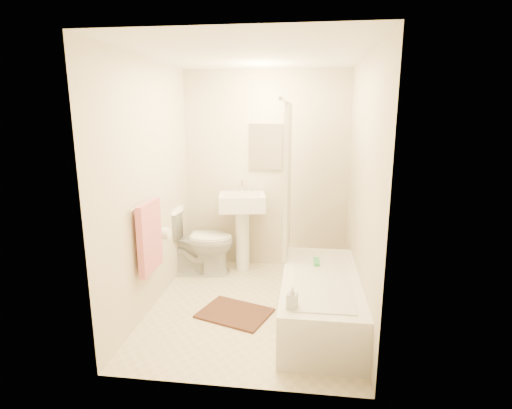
# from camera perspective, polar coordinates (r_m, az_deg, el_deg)

# --- Properties ---
(floor) EXTENTS (2.40, 2.40, 0.00)m
(floor) POSITION_cam_1_polar(r_m,az_deg,el_deg) (4.13, -0.45, -14.45)
(floor) COLOR beige
(floor) RESTS_ON ground
(ceiling) EXTENTS (2.40, 2.40, 0.00)m
(ceiling) POSITION_cam_1_polar(r_m,az_deg,el_deg) (3.70, -0.52, 20.72)
(ceiling) COLOR white
(ceiling) RESTS_ON ground
(wall_back) EXTENTS (2.00, 0.02, 2.40)m
(wall_back) POSITION_cam_1_polar(r_m,az_deg,el_deg) (4.91, 1.41, 4.76)
(wall_back) COLOR beige
(wall_back) RESTS_ON ground
(wall_left) EXTENTS (0.02, 2.40, 2.40)m
(wall_left) POSITION_cam_1_polar(r_m,az_deg,el_deg) (3.99, -14.88, 2.41)
(wall_left) COLOR beige
(wall_left) RESTS_ON ground
(wall_right) EXTENTS (0.02, 2.40, 2.40)m
(wall_right) POSITION_cam_1_polar(r_m,az_deg,el_deg) (3.73, 14.92, 1.69)
(wall_right) COLOR beige
(wall_right) RESTS_ON ground
(mirror) EXTENTS (0.40, 0.03, 0.55)m
(mirror) POSITION_cam_1_polar(r_m,az_deg,el_deg) (4.85, 1.40, 8.24)
(mirror) COLOR white
(mirror) RESTS_ON wall_back
(curtain_rod) EXTENTS (0.03, 1.70, 0.03)m
(curtain_rod) POSITION_cam_1_polar(r_m,az_deg,el_deg) (3.74, 4.42, 14.45)
(curtain_rod) COLOR silver
(curtain_rod) RESTS_ON wall_back
(shower_curtain) EXTENTS (0.04, 0.80, 1.55)m
(shower_curtain) POSITION_cam_1_polar(r_m,az_deg,el_deg) (4.19, 4.51, 3.58)
(shower_curtain) COLOR silver
(shower_curtain) RESTS_ON curtain_rod
(towel_bar) EXTENTS (0.02, 0.60, 0.02)m
(towel_bar) POSITION_cam_1_polar(r_m,az_deg,el_deg) (3.77, -15.64, 0.20)
(towel_bar) COLOR silver
(towel_bar) RESTS_ON wall_left
(towel) EXTENTS (0.06, 0.45, 0.66)m
(towel) POSITION_cam_1_polar(r_m,az_deg,el_deg) (3.84, -14.94, -4.48)
(towel) COLOR #CC7266
(towel) RESTS_ON towel_bar
(toilet_paper) EXTENTS (0.11, 0.12, 0.12)m
(toilet_paper) POSITION_cam_1_polar(r_m,az_deg,el_deg) (4.19, -12.99, -4.04)
(toilet_paper) COLOR white
(toilet_paper) RESTS_ON wall_left
(toilet) EXTENTS (0.86, 0.53, 0.81)m
(toilet) POSITION_cam_1_polar(r_m,az_deg,el_deg) (4.84, -8.04, -5.18)
(toilet) COLOR silver
(toilet) RESTS_ON floor
(sink) EXTENTS (0.60, 0.51, 1.05)m
(sink) POSITION_cam_1_polar(r_m,az_deg,el_deg) (4.84, -1.96, -3.55)
(sink) COLOR white
(sink) RESTS_ON floor
(bathtub) EXTENTS (0.69, 1.58, 0.44)m
(bathtub) POSITION_cam_1_polar(r_m,az_deg,el_deg) (3.82, 9.15, -13.26)
(bathtub) COLOR white
(bathtub) RESTS_ON floor
(bath_mat) EXTENTS (0.77, 0.67, 0.02)m
(bath_mat) POSITION_cam_1_polar(r_m,az_deg,el_deg) (4.00, -3.06, -15.24)
(bath_mat) COLOR #492A1F
(bath_mat) RESTS_ON floor
(soap_bottle) EXTENTS (0.09, 0.09, 0.17)m
(soap_bottle) POSITION_cam_1_polar(r_m,az_deg,el_deg) (3.13, 5.20, -13.10)
(soap_bottle) COLOR white
(soap_bottle) RESTS_ON bathtub
(scrub_brush) EXTENTS (0.06, 0.19, 0.04)m
(scrub_brush) POSITION_cam_1_polar(r_m,az_deg,el_deg) (4.02, 8.64, -8.14)
(scrub_brush) COLOR green
(scrub_brush) RESTS_ON bathtub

